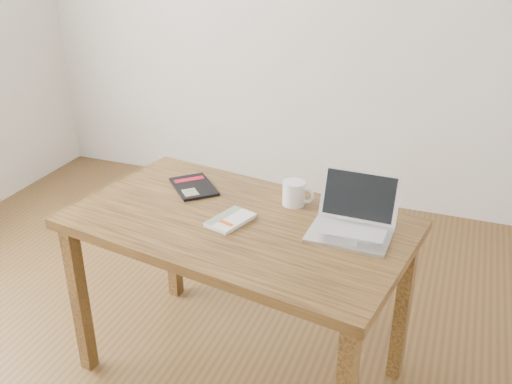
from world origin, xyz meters
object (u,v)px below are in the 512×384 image
(desk, at_px, (239,240))
(black_guidebook, at_px, (194,187))
(white_guidebook, at_px, (231,220))
(coffee_mug, at_px, (295,193))
(laptop, at_px, (353,220))

(desk, xyz_separation_m, black_guidebook, (-0.29, 0.20, 0.10))
(white_guidebook, height_order, coffee_mug, coffee_mug)
(laptop, bearing_deg, desk, -169.03)
(black_guidebook, relative_size, laptop, 0.92)
(white_guidebook, xyz_separation_m, laptop, (0.45, 0.10, 0.04))
(white_guidebook, xyz_separation_m, coffee_mug, (0.18, 0.23, 0.04))
(white_guidebook, distance_m, coffee_mug, 0.29)
(desk, relative_size, coffee_mug, 10.60)
(black_guidebook, height_order, coffee_mug, coffee_mug)
(black_guidebook, xyz_separation_m, coffee_mug, (0.45, 0.00, 0.04))
(desk, xyz_separation_m, laptop, (0.43, 0.07, 0.13))
(desk, height_order, white_guidebook, white_guidebook)
(white_guidebook, height_order, black_guidebook, white_guidebook)
(white_guidebook, relative_size, coffee_mug, 1.60)
(white_guidebook, height_order, laptop, laptop)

